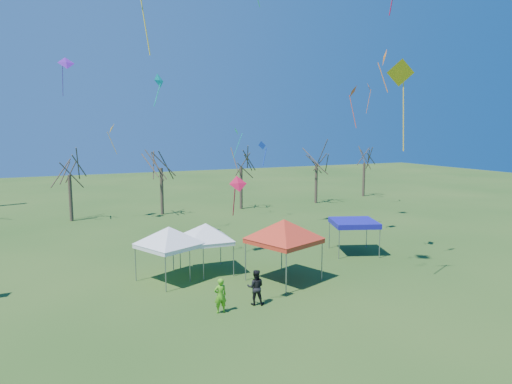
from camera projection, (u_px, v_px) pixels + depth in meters
ground at (312, 287)px, 24.55m from camera, size 140.00×140.00×0.00m
tree_1 at (68, 158)px, 41.44m from camera, size 3.42×3.42×7.54m
tree_2 at (161, 151)px, 44.62m from camera, size 3.71×3.71×8.18m
tree_3 at (241, 152)px, 47.84m from camera, size 3.59×3.59×7.91m
tree_4 at (317, 150)px, 51.68m from camera, size 3.58×3.58×7.89m
tree_5 at (365, 151)px, 57.06m from camera, size 3.39×3.39×7.46m
tent_white_west at (169, 230)px, 25.24m from camera, size 3.77×3.77×3.55m
tent_white_mid at (206, 227)px, 26.68m from camera, size 3.87×3.87×3.42m
tent_red at (284, 224)px, 25.16m from camera, size 4.30×4.30×4.03m
tent_blue at (354, 223)px, 30.98m from camera, size 3.73×3.73×2.28m
person_green at (220, 296)px, 21.00m from camera, size 0.60×0.40×1.64m
person_dark at (256, 287)px, 21.97m from camera, size 1.04×0.95×1.73m
kite_19 at (262, 146)px, 42.43m from camera, size 0.76×0.92×2.34m
kite_1 at (238, 184)px, 20.52m from camera, size 0.89×0.63×1.85m
kite_27 at (384, 58)px, 27.87m from camera, size 0.91×1.05×2.62m
kite_12 at (369, 88)px, 48.13m from camera, size 1.05×1.10×3.22m
kite_17 at (353, 92)px, 34.41m from camera, size 1.20×1.17×3.25m
kite_2 at (66, 63)px, 38.77m from camera, size 1.46×1.08×3.36m
kite_22 at (237, 132)px, 43.16m from camera, size 0.91×0.98×2.93m
kite_5 at (400, 73)px, 22.95m from camera, size 1.52×1.11×4.63m
kite_13 at (111, 129)px, 40.59m from camera, size 0.86×1.19×2.79m
kite_11 at (159, 81)px, 34.86m from camera, size 1.10×1.01×2.53m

